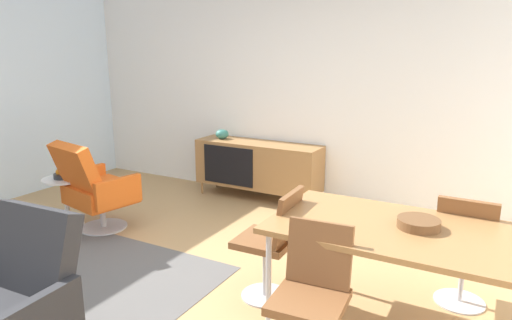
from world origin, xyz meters
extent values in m
plane|color=tan|center=(0.00, 0.00, 0.00)|extent=(8.32, 8.32, 0.00)
cube|color=white|center=(0.00, 2.60, 1.40)|extent=(6.80, 0.12, 2.80)
cube|color=olive|center=(-0.42, 2.30, 0.44)|extent=(1.60, 0.44, 0.56)
cube|color=black|center=(-0.72, 2.08, 0.44)|extent=(0.70, 0.01, 0.48)
cylinder|color=olive|center=(-1.16, 2.13, 0.08)|extent=(0.03, 0.03, 0.16)
cylinder|color=olive|center=(0.32, 2.13, 0.08)|extent=(0.03, 0.03, 0.16)
cylinder|color=olive|center=(-1.16, 2.47, 0.08)|extent=(0.03, 0.03, 0.16)
cylinder|color=olive|center=(0.32, 2.47, 0.08)|extent=(0.03, 0.03, 0.16)
ellipsoid|color=#337266|center=(-0.94, 2.30, 0.78)|extent=(0.17, 0.17, 0.12)
cube|color=olive|center=(1.70, 0.27, 0.72)|extent=(1.60, 0.90, 0.04)
cylinder|color=#B7B7BC|center=(0.98, -0.12, 0.35)|extent=(0.04, 0.04, 0.70)
cylinder|color=#B7B7BC|center=(0.98, 0.66, 0.35)|extent=(0.04, 0.04, 0.70)
cylinder|color=brown|center=(1.80, 0.32, 0.77)|extent=(0.26, 0.26, 0.06)
cube|color=brown|center=(1.35, -0.35, 0.45)|extent=(0.43, 0.43, 0.05)
cube|color=brown|center=(1.34, -0.17, 0.67)|extent=(0.39, 0.12, 0.38)
cube|color=brown|center=(0.75, 0.27, 0.45)|extent=(0.41, 0.41, 0.05)
cube|color=brown|center=(0.93, 0.28, 0.67)|extent=(0.10, 0.38, 0.38)
cylinder|color=#B7B7BC|center=(0.75, 0.27, 0.21)|extent=(0.04, 0.04, 0.42)
cylinder|color=#B7B7BC|center=(0.75, 0.27, 0.01)|extent=(0.36, 0.36, 0.01)
cube|color=brown|center=(2.05, 0.89, 0.45)|extent=(0.40, 0.40, 0.05)
cube|color=brown|center=(2.05, 0.71, 0.67)|extent=(0.38, 0.09, 0.38)
cylinder|color=#B7B7BC|center=(2.05, 0.89, 0.21)|extent=(0.04, 0.04, 0.42)
cylinder|color=#B7B7BC|center=(2.05, 0.89, 0.01)|extent=(0.36, 0.36, 0.01)
cube|color=#D85919|center=(-1.37, 0.65, 0.38)|extent=(0.70, 0.67, 0.20)
cube|color=#D85919|center=(-1.42, 0.42, 0.69)|extent=(0.64, 0.38, 0.51)
cube|color=#D85919|center=(-1.05, 0.59, 0.46)|extent=(0.16, 0.51, 0.28)
cube|color=#D85919|center=(-1.70, 0.72, 0.46)|extent=(0.16, 0.51, 0.28)
cylinder|color=#B7B7BC|center=(-1.37, 0.65, 0.14)|extent=(0.06, 0.06, 0.28)
cylinder|color=#B7B7BC|center=(-1.37, 0.65, 0.01)|extent=(0.48, 0.48, 0.02)
cube|color=#262628|center=(-0.11, -1.21, 0.38)|extent=(0.63, 0.59, 0.20)
cube|color=#262628|center=(-0.12, -0.97, 0.69)|extent=(0.61, 0.30, 0.51)
cylinder|color=white|center=(-1.77, 0.53, 0.51)|extent=(0.44, 0.44, 0.02)
cylinder|color=white|center=(-1.77, 0.53, 0.25)|extent=(0.05, 0.05, 0.50)
cone|color=white|center=(-1.77, 0.53, 0.01)|extent=(0.32, 0.32, 0.02)
cylinder|color=#262628|center=(-1.77, 0.53, 0.55)|extent=(0.20, 0.20, 0.05)
sphere|color=orange|center=(-1.73, 0.54, 0.59)|extent=(0.07, 0.07, 0.07)
sphere|color=orange|center=(-1.79, 0.57, 0.59)|extent=(0.07, 0.07, 0.07)
sphere|color=orange|center=(-1.79, 0.50, 0.59)|extent=(0.07, 0.07, 0.07)
cube|color=#595654|center=(-0.74, -0.28, 0.00)|extent=(2.20, 1.70, 0.01)
camera|label=1|loc=(2.18, -2.45, 1.80)|focal=31.49mm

